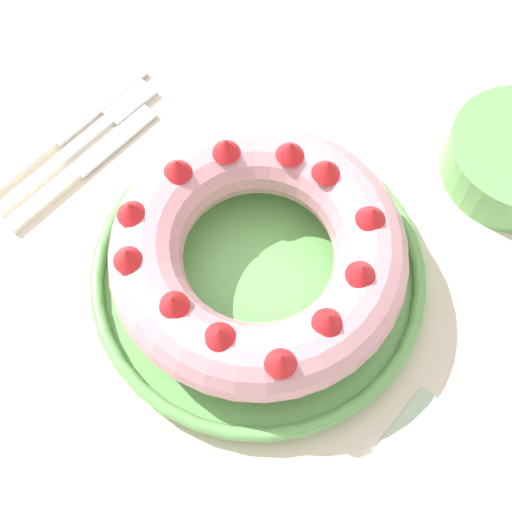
{
  "coord_description": "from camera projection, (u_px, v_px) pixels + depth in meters",
  "views": [
    {
      "loc": [
        0.19,
        -0.19,
        1.37
      ],
      "look_at": [
        0.02,
        -0.0,
        0.82
      ],
      "focal_mm": 50.0,
      "sensor_mm": 36.0,
      "label": 1
    }
  ],
  "objects": [
    {
      "name": "ground_plane",
      "position": [
        251.0,
        432.0,
        1.36
      ],
      "size": [
        8.0,
        8.0,
        0.0
      ],
      "primitive_type": "plane",
      "color": "gray"
    },
    {
      "name": "serving_knife",
      "position": [
        50.0,
        143.0,
        0.72
      ],
      "size": [
        0.02,
        0.23,
        0.01
      ],
      "rotation": [
        0.0,
        0.0,
        -0.05
      ],
      "color": "white",
      "rests_on": "dining_table"
    },
    {
      "name": "serving_dish",
      "position": [
        256.0,
        276.0,
        0.65
      ],
      "size": [
        0.3,
        0.3,
        0.02
      ],
      "color": "#6BB760",
      "rests_on": "dining_table"
    },
    {
      "name": "dining_table",
      "position": [
        246.0,
        304.0,
        0.75
      ],
      "size": [
        1.22,
        1.12,
        0.76
      ],
      "color": "beige",
      "rests_on": "ground_plane"
    },
    {
      "name": "cake_knife",
      "position": [
        73.0,
        175.0,
        0.71
      ],
      "size": [
        0.02,
        0.19,
        0.01
      ],
      "rotation": [
        0.0,
        0.0,
        0.1
      ],
      "color": "white",
      "rests_on": "dining_table"
    },
    {
      "name": "bundt_cake",
      "position": [
        256.0,
        255.0,
        0.61
      ],
      "size": [
        0.26,
        0.26,
        0.08
      ],
      "color": "#E09EAD",
      "rests_on": "serving_dish"
    },
    {
      "name": "fork",
      "position": [
        89.0,
        137.0,
        0.72
      ],
      "size": [
        0.02,
        0.2,
        0.01
      ],
      "rotation": [
        0.0,
        0.0,
        -0.09
      ],
      "color": "white",
      "rests_on": "dining_table"
    }
  ]
}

